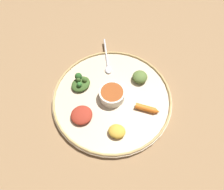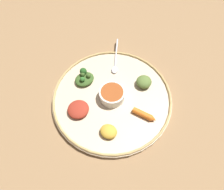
{
  "view_description": "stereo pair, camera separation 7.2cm",
  "coord_description": "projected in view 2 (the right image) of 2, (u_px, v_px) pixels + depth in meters",
  "views": [
    {
      "loc": [
        0.18,
        -0.31,
        0.65
      ],
      "look_at": [
        0.0,
        0.0,
        0.03
      ],
      "focal_mm": 34.02,
      "sensor_mm": 36.0,
      "label": 1
    },
    {
      "loc": [
        0.24,
        -0.27,
        0.65
      ],
      "look_at": [
        0.0,
        0.0,
        0.03
      ],
      "focal_mm": 34.02,
      "sensor_mm": 36.0,
      "label": 2
    }
  ],
  "objects": [
    {
      "name": "greens_pile",
      "position": [
        84.0,
        78.0,
        0.75
      ],
      "size": [
        0.07,
        0.08,
        0.04
      ],
      "color": "#385623",
      "rests_on": "platter"
    },
    {
      "name": "center_bowl",
      "position": [
        112.0,
        94.0,
        0.71
      ],
      "size": [
        0.09,
        0.09,
        0.04
      ],
      "color": "silver",
      "rests_on": "platter"
    },
    {
      "name": "platter",
      "position": [
        112.0,
        98.0,
        0.74
      ],
      "size": [
        0.41,
        0.41,
        0.02
      ],
      "primitive_type": "cylinder",
      "color": "#C6B293",
      "rests_on": "ground_plane"
    },
    {
      "name": "ground_plane",
      "position": [
        112.0,
        99.0,
        0.74
      ],
      "size": [
        2.4,
        2.4,
        0.0
      ],
      "primitive_type": "plane",
      "color": "olive"
    },
    {
      "name": "platter_rim",
      "position": [
        112.0,
        97.0,
        0.73
      ],
      "size": [
        0.41,
        0.41,
        0.01
      ],
      "primitive_type": "torus",
      "color": "tan",
      "rests_on": "platter"
    },
    {
      "name": "spoon",
      "position": [
        115.0,
        61.0,
        0.81
      ],
      "size": [
        0.12,
        0.15,
        0.01
      ],
      "color": "silver",
      "rests_on": "platter"
    },
    {
      "name": "carrot_near_spoon",
      "position": [
        144.0,
        115.0,
        0.69
      ],
      "size": [
        0.08,
        0.04,
        0.02
      ],
      "color": "orange",
      "rests_on": "platter"
    },
    {
      "name": "mound_beet",
      "position": [
        78.0,
        109.0,
        0.69
      ],
      "size": [
        0.09,
        0.1,
        0.02
      ],
      "primitive_type": "ellipsoid",
      "rotation": [
        0.0,
        0.0,
        5.76
      ],
      "color": "maroon",
      "rests_on": "platter"
    },
    {
      "name": "mound_lentil_yellow",
      "position": [
        109.0,
        131.0,
        0.65
      ],
      "size": [
        0.07,
        0.06,
        0.03
      ],
      "primitive_type": "ellipsoid",
      "rotation": [
        0.0,
        0.0,
        0.3
      ],
      "color": "gold",
      "rests_on": "platter"
    },
    {
      "name": "mound_collards",
      "position": [
        144.0,
        82.0,
        0.74
      ],
      "size": [
        0.07,
        0.07,
        0.03
      ],
      "primitive_type": "ellipsoid",
      "rotation": [
        0.0,
        0.0,
        1.31
      ],
      "color": "#567033",
      "rests_on": "platter"
    }
  ]
}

